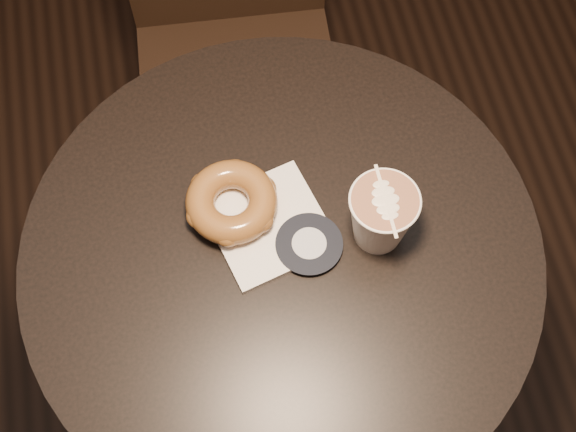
{
  "coord_description": "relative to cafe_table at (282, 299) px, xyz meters",
  "views": [
    {
      "loc": [
        -0.07,
        -0.41,
        1.73
      ],
      "look_at": [
        0.01,
        0.03,
        0.79
      ],
      "focal_mm": 50.0,
      "sensor_mm": 36.0,
      "label": 1
    }
  ],
  "objects": [
    {
      "name": "cafe_table",
      "position": [
        0.0,
        0.0,
        0.0
      ],
      "size": [
        0.7,
        0.7,
        0.75
      ],
      "color": "black",
      "rests_on": "ground"
    },
    {
      "name": "chair",
      "position": [
        0.02,
        0.57,
        -0.02
      ],
      "size": [
        0.41,
        0.41,
        0.96
      ],
      "rotation": [
        0.0,
        0.0,
        -0.07
      ],
      "color": "black",
      "rests_on": "ground"
    },
    {
      "name": "pastry_bag",
      "position": [
        -0.01,
        0.04,
        0.2
      ],
      "size": [
        0.18,
        0.18,
        0.01
      ],
      "primitive_type": "cube",
      "rotation": [
        0.0,
        0.0,
        0.26
      ],
      "color": "white",
      "rests_on": "cafe_table"
    },
    {
      "name": "doughnut",
      "position": [
        -0.05,
        0.07,
        0.23
      ],
      "size": [
        0.12,
        0.12,
        0.04
      ],
      "primitive_type": "torus",
      "color": "brown",
      "rests_on": "pastry_bag"
    },
    {
      "name": "latte_cup",
      "position": [
        0.13,
        -0.0,
        0.25
      ],
      "size": [
        0.09,
        0.09,
        0.1
      ],
      "primitive_type": null,
      "color": "white",
      "rests_on": "cafe_table"
    }
  ]
}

